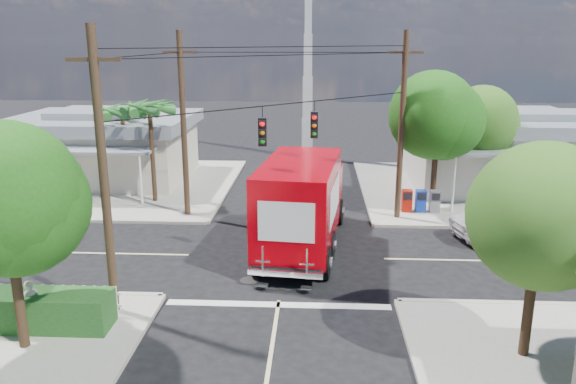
{
  "coord_description": "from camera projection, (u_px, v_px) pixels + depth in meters",
  "views": [
    {
      "loc": [
        1.21,
        -21.34,
        8.52
      ],
      "look_at": [
        0.0,
        2.0,
        2.2
      ],
      "focal_mm": 35.0,
      "sensor_mm": 36.0,
      "label": 1
    }
  ],
  "objects": [
    {
      "name": "hedge_sw",
      "position": [
        9.0,
        309.0,
        16.91
      ],
      "size": [
        6.2,
        1.2,
        1.1
      ],
      "primitive_type": "cube",
      "color": "#18461A",
      "rests_on": "sidewalk_sw"
    },
    {
      "name": "tree_se",
      "position": [
        540.0,
        220.0,
        14.47
      ],
      "size": [
        3.67,
        3.54,
        5.62
      ],
      "color": "#422D1C",
      "rests_on": "sidewalk_se"
    },
    {
      "name": "palm_nw_back",
      "position": [
        122.0,
        113.0,
        30.79
      ],
      "size": [
        3.01,
        3.08,
        5.19
      ],
      "color": "#422D1C",
      "rests_on": "sidewalk_nw"
    },
    {
      "name": "parked_car",
      "position": [
        509.0,
        224.0,
        24.7
      ],
      "size": [
        5.36,
        3.38,
        1.38
      ],
      "primitive_type": "imported",
      "rotation": [
        0.0,
        0.0,
        1.8
      ],
      "color": "silver",
      "rests_on": "ground"
    },
    {
      "name": "utility_poles",
      "position": [
        249.0,
        136.0,
        23.26
      ],
      "size": [
        12.0,
        10.68,
        9.0
      ],
      "color": "#473321",
      "rests_on": "ground"
    },
    {
      "name": "sidewalk_ne",
      "position": [
        481.0,
        190.0,
        32.78
      ],
      "size": [
        14.12,
        14.12,
        0.14
      ],
      "color": "gray",
      "rests_on": "ground"
    },
    {
      "name": "ground",
      "position": [
        285.0,
        257.0,
        22.86
      ],
      "size": [
        120.0,
        120.0,
        0.0
      ],
      "primitive_type": "plane",
      "color": "black",
      "rests_on": "ground"
    },
    {
      "name": "vending_boxes",
      "position": [
        421.0,
        201.0,
        28.33
      ],
      "size": [
        1.9,
        0.5,
        1.1
      ],
      "color": "#9F1107",
      "rests_on": "sidewalk_ne"
    },
    {
      "name": "sidewalk_nw",
      "position": [
        116.0,
        185.0,
        33.87
      ],
      "size": [
        14.12,
        14.12,
        0.14
      ],
      "color": "gray",
      "rests_on": "ground"
    },
    {
      "name": "tree_ne_front",
      "position": [
        438.0,
        119.0,
        27.76
      ],
      "size": [
        4.21,
        4.14,
        6.66
      ],
      "color": "#422D1C",
      "rests_on": "sidewalk_ne"
    },
    {
      "name": "road_markings",
      "position": [
        283.0,
        271.0,
        21.43
      ],
      "size": [
        32.0,
        32.0,
        0.01
      ],
      "color": "beige",
      "rests_on": "ground"
    },
    {
      "name": "picket_fence",
      "position": [
        29.0,
        298.0,
        17.67
      ],
      "size": [
        5.94,
        0.06,
        1.0
      ],
      "color": "silver",
      "rests_on": "sidewalk_sw"
    },
    {
      "name": "pedestrian",
      "position": [
        32.0,
        305.0,
        16.7
      ],
      "size": [
        0.63,
        0.67,
        1.53
      ],
      "primitive_type": "imported",
      "rotation": [
        0.0,
        0.0,
        0.9
      ],
      "color": "beige",
      "rests_on": "sidewalk_sw"
    },
    {
      "name": "radio_tower",
      "position": [
        308.0,
        82.0,
        40.64
      ],
      "size": [
        0.8,
        0.8,
        17.0
      ],
      "color": "silver",
      "rests_on": "ground"
    },
    {
      "name": "tree_sw_front",
      "position": [
        5.0,
        205.0,
        14.8
      ],
      "size": [
        3.88,
        3.78,
        6.03
      ],
      "color": "#422D1C",
      "rests_on": "sidewalk_sw"
    },
    {
      "name": "building_ne",
      "position": [
        508.0,
        149.0,
        33.16
      ],
      "size": [
        11.8,
        10.2,
        4.5
      ],
      "color": "beige",
      "rests_on": "sidewalk_ne"
    },
    {
      "name": "palm_nw_front",
      "position": [
        150.0,
        110.0,
        29.14
      ],
      "size": [
        3.01,
        3.08,
        5.59
      ],
      "color": "#422D1C",
      "rests_on": "sidewalk_nw"
    },
    {
      "name": "tree_ne_back",
      "position": [
        478.0,
        125.0,
        29.91
      ],
      "size": [
        3.77,
        3.66,
        5.82
      ],
      "color": "#422D1C",
      "rests_on": "sidewalk_ne"
    },
    {
      "name": "building_nw",
      "position": [
        104.0,
        145.0,
        34.89
      ],
      "size": [
        10.8,
        10.2,
        4.3
      ],
      "color": "beige",
      "rests_on": "sidewalk_nw"
    },
    {
      "name": "delivery_truck",
      "position": [
        302.0,
        203.0,
        23.4
      ],
      "size": [
        3.77,
        9.25,
        3.9
      ],
      "color": "black",
      "rests_on": "ground"
    }
  ]
}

